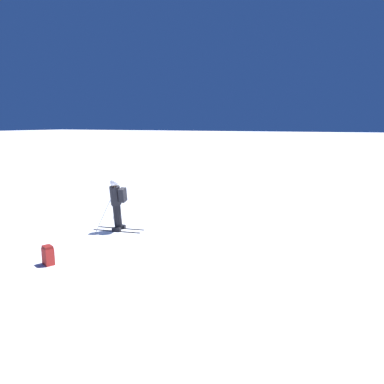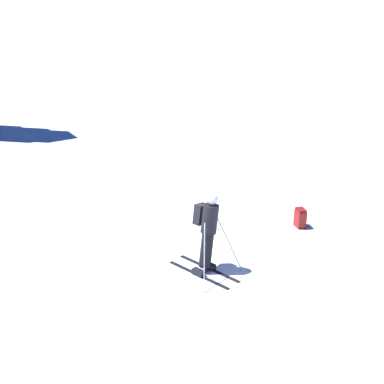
% 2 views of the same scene
% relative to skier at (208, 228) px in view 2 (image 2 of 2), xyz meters
% --- Properties ---
extents(ground_plane, '(300.00, 300.00, 0.00)m').
position_rel_skier_xyz_m(ground_plane, '(-0.76, -0.06, -1.00)').
color(ground_plane, white).
extents(skier, '(1.27, 1.73, 1.81)m').
position_rel_skier_xyz_m(skier, '(0.00, 0.00, 0.00)').
color(skier, black).
rests_on(skier, ground).
extents(spare_backpack, '(0.32, 0.36, 0.50)m').
position_rel_skier_xyz_m(spare_backpack, '(3.20, 0.22, -0.76)').
color(spare_backpack, '#AD231E').
rests_on(spare_backpack, ground).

